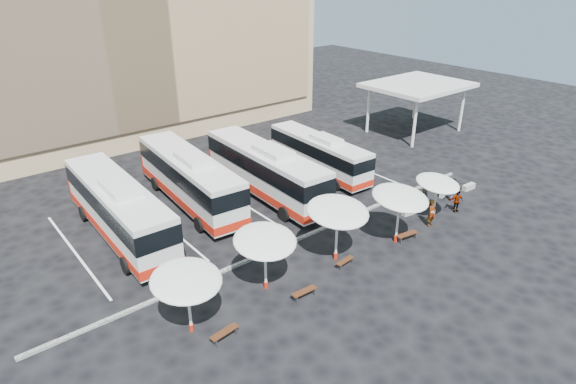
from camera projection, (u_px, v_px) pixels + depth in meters
ground at (305, 242)px, 31.17m from camera, size 120.00×120.00×0.00m
sandstone_building at (99, 5)px, 48.12m from camera, size 42.00×18.25×29.60m
service_canopy at (418, 86)px, 49.74m from camera, size 10.00×8.00×5.20m
curb_divider at (300, 238)px, 31.49m from camera, size 34.00×0.25×0.15m
bay_lines at (237, 200)px, 36.78m from camera, size 24.15×12.00×0.01m
bus_0 at (118, 208)px, 30.98m from camera, size 3.30×13.13×4.15m
bus_1 at (189, 177)px, 35.40m from camera, size 3.73×13.22×4.14m
bus_2 at (265, 169)px, 36.74m from camera, size 3.46×13.18×4.15m
bus_3 at (319, 153)px, 40.83m from camera, size 2.97×11.11×3.49m
sunshade_0 at (186, 281)px, 22.36m from camera, size 3.65×3.69×3.52m
sunshade_1 at (265, 241)px, 25.49m from camera, size 3.84×3.88×3.57m
sunshade_2 at (338, 212)px, 27.99m from camera, size 3.96×4.01×3.85m
sunshade_3 at (400, 198)px, 29.89m from camera, size 4.08×4.12×3.73m
sunshade_4 at (438, 183)px, 33.05m from camera, size 3.52×3.55×3.15m
wood_bench_0 at (225, 333)px, 22.97m from camera, size 1.55×0.57×0.47m
wood_bench_1 at (304, 292)px, 25.84m from camera, size 1.51×0.48×0.46m
wood_bench_2 at (345, 261)px, 28.58m from camera, size 1.37×0.49×0.41m
wood_bench_3 at (407, 235)px, 31.24m from camera, size 1.64×0.67×0.49m
conc_bench_0 at (410, 211)px, 34.61m from camera, size 1.38×0.62×0.50m
conc_bench_1 at (422, 203)px, 35.89m from camera, size 1.16×0.58×0.41m
conc_bench_2 at (444, 193)px, 37.38m from camera, size 1.27×0.81×0.45m
conc_bench_3 at (469, 187)px, 38.36m from camera, size 1.23×0.47×0.45m
passenger_0 at (432, 213)px, 32.74m from camera, size 0.74×0.52×1.91m
passenger_1 at (424, 189)px, 36.55m from camera, size 0.99×0.87×1.71m
passenger_2 at (457, 201)px, 34.67m from camera, size 1.06×0.80×1.67m
passenger_3 at (452, 189)px, 36.37m from camera, size 1.22×0.81×1.77m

